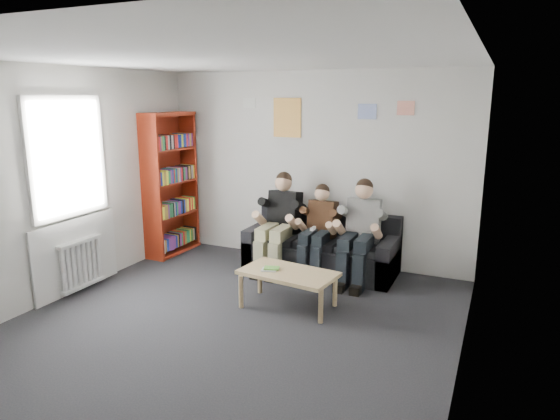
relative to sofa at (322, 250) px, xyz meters
name	(u,v)px	position (x,y,z in m)	size (l,w,h in m)	color
room_shell	(223,202)	(-0.29, -2.11, 1.07)	(5.00, 5.00, 5.00)	black
sofa	(322,250)	(0.00, 0.00, 0.00)	(2.03, 0.83, 0.79)	black
bookshelf	(171,184)	(-2.35, -0.15, 0.78)	(0.32, 0.95, 2.12)	maroon
coffee_table	(288,276)	(0.07, -1.32, 0.09)	(1.06, 0.59, 0.43)	tan
game_cases	(270,269)	(-0.14, -1.36, 0.16)	(0.19, 0.15, 0.03)	silver
person_left	(278,223)	(-0.57, -0.20, 0.37)	(0.43, 0.92, 1.34)	black
person_middle	(317,231)	(0.00, -0.19, 0.32)	(0.37, 0.78, 1.21)	#50301A
person_right	(359,233)	(0.57, -0.19, 0.36)	(0.42, 0.90, 1.32)	white
radiator	(81,263)	(-2.44, -1.91, 0.07)	(0.10, 0.64, 0.60)	white
window	(72,209)	(-2.51, -1.91, 0.75)	(0.05, 1.30, 2.36)	white
poster_large	(287,118)	(-0.69, 0.37, 1.77)	(0.42, 0.01, 0.55)	#D5CB4B
poster_blue	(367,112)	(0.46, 0.37, 1.87)	(0.25, 0.01, 0.20)	#4470E8
poster_pink	(406,108)	(0.96, 0.37, 1.92)	(0.22, 0.01, 0.18)	#C93F9E
poster_sign	(249,103)	(-1.29, 0.37, 1.97)	(0.20, 0.01, 0.14)	silver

